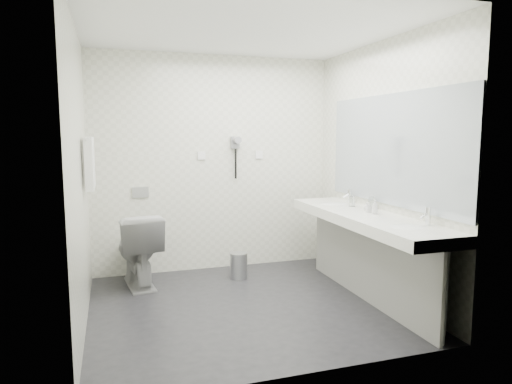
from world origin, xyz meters
name	(u,v)px	position (x,y,z in m)	size (l,w,h in m)	color
floor	(246,306)	(0.00, 0.00, 0.00)	(2.80, 2.80, 0.00)	#232327
ceiling	(245,29)	(0.00, 0.00, 2.50)	(2.80, 2.80, 0.00)	white
wall_back	(214,164)	(0.00, 1.30, 1.25)	(2.80, 2.80, 0.00)	white
wall_front	(303,189)	(0.00, -1.30, 1.25)	(2.80, 2.80, 0.00)	white
wall_left	(80,177)	(-1.40, 0.00, 1.25)	(2.60, 2.60, 0.00)	white
wall_right	(380,169)	(1.40, 0.00, 1.25)	(2.60, 2.60, 0.00)	white
vanity_counter	(365,219)	(1.12, -0.20, 0.80)	(0.55, 2.20, 0.10)	white
vanity_panel	(366,262)	(1.15, -0.20, 0.38)	(0.03, 2.15, 0.75)	gray
vanity_post_near	(444,298)	(1.18, -1.24, 0.38)	(0.06, 0.06, 0.75)	silver
vanity_post_far	(321,238)	(1.18, 0.84, 0.38)	(0.06, 0.06, 0.75)	silver
mirror	(391,150)	(1.39, -0.20, 1.45)	(0.02, 2.20, 1.05)	#B2BCC6
basin_near	(408,228)	(1.12, -0.85, 0.83)	(0.40, 0.31, 0.05)	white
basin_far	(333,205)	(1.12, 0.45, 0.83)	(0.40, 0.31, 0.05)	white
faucet_near	(428,216)	(1.32, -0.85, 0.92)	(0.04, 0.04, 0.15)	silver
faucet_far	(350,196)	(1.32, 0.45, 0.92)	(0.04, 0.04, 0.15)	silver
soap_bottle_a	(369,207)	(1.19, -0.16, 0.90)	(0.05, 0.05, 0.10)	white
soap_bottle_b	(367,206)	(1.23, -0.05, 0.89)	(0.06, 0.06, 0.08)	white
soap_bottle_c	(375,207)	(1.19, -0.26, 0.92)	(0.05, 0.05, 0.13)	white
glass_left	(372,203)	(1.32, 0.01, 0.91)	(0.07, 0.07, 0.12)	silver
glass_right	(352,201)	(1.22, 0.21, 0.90)	(0.06, 0.06, 0.11)	silver
toilet	(138,249)	(-0.92, 0.92, 0.39)	(0.44, 0.77, 0.78)	white
flush_plate	(140,192)	(-0.85, 1.29, 0.95)	(0.18, 0.02, 0.12)	#B2B5BA
pedal_bin	(239,266)	(0.16, 0.82, 0.14)	(0.19, 0.19, 0.27)	#B2B5BA
bin_lid	(239,254)	(0.16, 0.82, 0.28)	(0.19, 0.19, 0.01)	#B2B5BA
towel_rail	(88,139)	(-1.35, 0.55, 1.55)	(0.02, 0.02, 0.62)	silver
towel_near	(89,164)	(-1.34, 0.41, 1.33)	(0.07, 0.24, 0.48)	white
towel_far	(90,162)	(-1.34, 0.69, 1.33)	(0.07, 0.24, 0.48)	white
dryer_cradle	(235,142)	(0.25, 1.27, 1.50)	(0.10, 0.04, 0.14)	gray
dryer_barrel	(237,140)	(0.25, 1.20, 1.53)	(0.08, 0.08, 0.14)	gray
dryer_cord	(236,164)	(0.25, 1.26, 1.25)	(0.02, 0.02, 0.35)	black
switch_plate_a	(202,156)	(-0.15, 1.29, 1.35)	(0.09, 0.02, 0.09)	white
switch_plate_b	(259,155)	(0.55, 1.29, 1.35)	(0.09, 0.02, 0.09)	white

